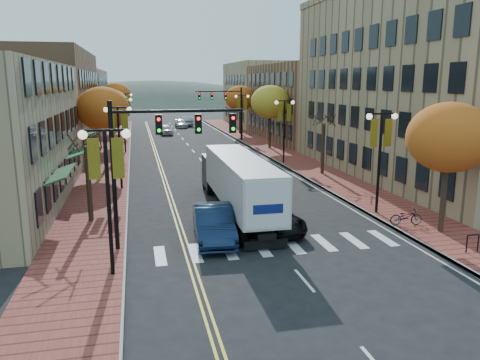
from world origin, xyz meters
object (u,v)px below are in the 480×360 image
semi_truck (237,179)px  navy_sedan (214,224)px  bicycle (406,217)px  black_suv (271,217)px

semi_truck → navy_sedan: 5.23m
navy_sedan → bicycle: (10.55, -0.26, -0.26)m
navy_sedan → bicycle: 10.55m
navy_sedan → black_suv: navy_sedan is taller
semi_truck → bicycle: size_ratio=8.14×
navy_sedan → bicycle: size_ratio=3.03×
black_suv → bicycle: black_suv is taller
black_suv → bicycle: 7.40m
black_suv → semi_truck: bearing=100.3°
navy_sedan → bicycle: bearing=2.7°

